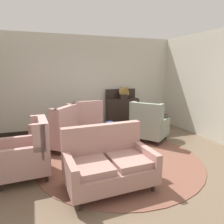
{
  "coord_description": "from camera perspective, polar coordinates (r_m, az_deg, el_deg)",
  "views": [
    {
      "loc": [
        -1.62,
        -3.61,
        1.91
      ],
      "look_at": [
        0.03,
        0.82,
        0.95
      ],
      "focal_mm": 33.61,
      "sensor_mm": 36.0,
      "label": 1
    }
  ],
  "objects": [
    {
      "name": "ground",
      "position": [
        4.4,
        3.48,
        -14.25
      ],
      "size": [
        8.17,
        8.17,
        0.0
      ],
      "primitive_type": "plane",
      "color": "brown"
    },
    {
      "name": "wall_back",
      "position": [
        6.74,
        -6.54,
        7.66
      ],
      "size": [
        5.94,
        0.08,
        2.93
      ],
      "primitive_type": "cube",
      "color": "beige",
      "rests_on": "ground"
    },
    {
      "name": "wall_right",
      "position": [
        6.38,
        24.82,
        6.46
      ],
      "size": [
        0.08,
        4.08,
        2.93
      ],
      "primitive_type": "cube",
      "color": "beige",
      "rests_on": "ground"
    },
    {
      "name": "baseboard_back",
      "position": [
        6.92,
        -6.16,
        -4.03
      ],
      "size": [
        5.78,
        0.03,
        0.12
      ],
      "primitive_type": "cube",
      "color": "black",
      "rests_on": "ground"
    },
    {
      "name": "area_rug",
      "position": [
        4.64,
        1.95,
        -12.69
      ],
      "size": [
        3.48,
        3.48,
        0.01
      ],
      "primitive_type": "cylinder",
      "color": "brown",
      "rests_on": "ground"
    },
    {
      "name": "coffee_table",
      "position": [
        4.49,
        -0.96,
        -8.16
      ],
      "size": [
        0.96,
        0.96,
        0.47
      ],
      "color": "black",
      "rests_on": "ground"
    },
    {
      "name": "porcelain_vase",
      "position": [
        4.41,
        -0.69,
        -5.34
      ],
      "size": [
        0.18,
        0.18,
        0.37
      ],
      "color": "#384C93",
      "rests_on": "coffee_table"
    },
    {
      "name": "settee",
      "position": [
        3.52,
        -0.96,
        -13.85
      ],
      "size": [
        1.42,
        0.89,
        0.99
      ],
      "rotation": [
        0.0,
        0.0,
        0.03
      ],
      "color": "tan",
      "rests_on": "ground"
    },
    {
      "name": "armchair_back_corner",
      "position": [
        4.06,
        -21.92,
        -10.5
      ],
      "size": [
        0.9,
        0.8,
        1.06
      ],
      "rotation": [
        0.0,
        0.0,
        4.74
      ],
      "color": "tan",
      "rests_on": "ground"
    },
    {
      "name": "armchair_near_window",
      "position": [
        5.2,
        -14.69,
        -5.18
      ],
      "size": [
        1.16,
        1.15,
        1.08
      ],
      "rotation": [
        0.0,
        0.0,
        4.02
      ],
      "color": "tan",
      "rests_on": "ground"
    },
    {
      "name": "armchair_beside_settee",
      "position": [
        5.69,
        9.94,
        -3.55
      ],
      "size": [
        1.17,
        1.18,
        1.08
      ],
      "rotation": [
        0.0,
        0.0,
        2.23
      ],
      "color": "gray",
      "rests_on": "ground"
    },
    {
      "name": "armchair_near_sideboard",
      "position": [
        6.0,
        -7.02,
        -2.68
      ],
      "size": [
        0.81,
        0.94,
        1.09
      ],
      "rotation": [
        0.0,
        0.0,
        3.21
      ],
      "color": "tan",
      "rests_on": "ground"
    },
    {
      "name": "side_table",
      "position": [
        5.98,
        12.26,
        -2.84
      ],
      "size": [
        0.57,
        0.57,
        0.74
      ],
      "color": "black",
      "rests_on": "ground"
    },
    {
      "name": "sideboard",
      "position": [
        6.92,
        2.81,
        0.25
      ],
      "size": [
        1.04,
        0.36,
        1.27
      ],
      "color": "black",
      "rests_on": "ground"
    },
    {
      "name": "gramophone",
      "position": [
        6.76,
        3.57,
        5.81
      ],
      "size": [
        0.37,
        0.48,
        0.54
      ],
      "color": "black",
      "rests_on": "sideboard"
    }
  ]
}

